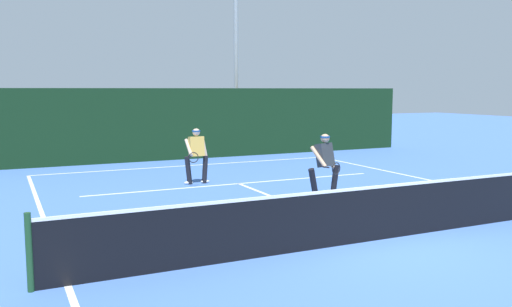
# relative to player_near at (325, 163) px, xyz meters

# --- Properties ---
(ground_plane) EXTENTS (80.00, 80.00, 0.00)m
(ground_plane) POSITION_rel_player_near_xyz_m (-1.03, -3.49, -0.89)
(ground_plane) COLOR #446DC0
(court_line_baseline_far) EXTENTS (10.75, 0.10, 0.01)m
(court_line_baseline_far) POSITION_rel_player_near_xyz_m (-1.03, 7.05, -0.88)
(court_line_baseline_far) COLOR white
(court_line_baseline_far) RESTS_ON ground_plane
(court_line_sideline_left) EXTENTS (0.10, 21.09, 0.01)m
(court_line_sideline_left) POSITION_rel_player_near_xyz_m (-6.40, -3.49, -0.88)
(court_line_sideline_left) COLOR white
(court_line_sideline_left) RESTS_ON ground_plane
(court_line_service) EXTENTS (8.76, 0.10, 0.01)m
(court_line_service) POSITION_rel_player_near_xyz_m (-1.03, 2.91, -0.88)
(court_line_service) COLOR white
(court_line_service) RESTS_ON ground_plane
(court_line_centre) EXTENTS (0.10, 6.40, 0.01)m
(court_line_centre) POSITION_rel_player_near_xyz_m (-1.03, -0.29, -0.88)
(court_line_centre) COLOR white
(court_line_centre) RESTS_ON ground_plane
(tennis_net) EXTENTS (11.78, 0.09, 1.08)m
(tennis_net) POSITION_rel_player_near_xyz_m (-1.03, -3.49, -0.38)
(tennis_net) COLOR #1E4723
(tennis_net) RESTS_ON ground_plane
(player_near) EXTENTS (1.09, 0.92, 1.62)m
(player_near) POSITION_rel_player_near_xyz_m (0.00, 0.00, 0.00)
(player_near) COLOR black
(player_near) RESTS_ON ground_plane
(player_far) EXTENTS (0.82, 0.87, 1.59)m
(player_far) POSITION_rel_player_near_xyz_m (-2.12, 3.42, -0.02)
(player_far) COLOR black
(player_far) RESTS_ON ground_plane
(tennis_ball) EXTENTS (0.07, 0.07, 0.07)m
(tennis_ball) POSITION_rel_player_near_xyz_m (-1.22, 5.24, -0.85)
(tennis_ball) COLOR #D1E033
(tennis_ball) RESTS_ON ground_plane
(back_fence_windscreen) EXTENTS (20.67, 0.12, 2.73)m
(back_fence_windscreen) POSITION_rel_player_near_xyz_m (-1.03, 8.82, 0.48)
(back_fence_windscreen) COLOR black
(back_fence_windscreen) RESTS_ON ground_plane
(light_pole) EXTENTS (0.55, 0.44, 8.17)m
(light_pole) POSITION_rel_player_near_xyz_m (2.28, 10.70, 4.07)
(light_pole) COLOR #9EA39E
(light_pole) RESTS_ON ground_plane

